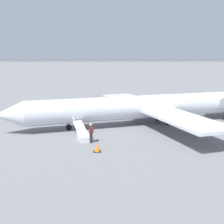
# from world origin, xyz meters

# --- Properties ---
(ground_plane) EXTENTS (600.00, 600.00, 0.00)m
(ground_plane) POSITION_xyz_m (0.00, 0.00, 0.00)
(ground_plane) COLOR slate
(airplane_main) EXTENTS (30.57, 23.86, 6.69)m
(airplane_main) POSITION_xyz_m (-0.90, -0.30, 2.00)
(airplane_main) COLOR silver
(airplane_main) RESTS_ON ground
(boarding_stairs) EXTENTS (2.26, 4.13, 1.68)m
(boarding_stairs) POSITION_xyz_m (5.98, 6.04, 0.37)
(boarding_stairs) COLOR silver
(boarding_stairs) RESTS_ON ground
(passenger) EXTENTS (0.43, 0.57, 1.74)m
(passenger) POSITION_xyz_m (5.23, 7.27, 1.00)
(passenger) COLOR #23232D
(passenger) RESTS_ON ground
(traffic_cone_near_stairs) EXTENTS (0.60, 0.60, 0.66)m
(traffic_cone_near_stairs) POSITION_xyz_m (4.60, 9.84, 0.31)
(traffic_cone_near_stairs) COLOR black
(traffic_cone_near_stairs) RESTS_ON ground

